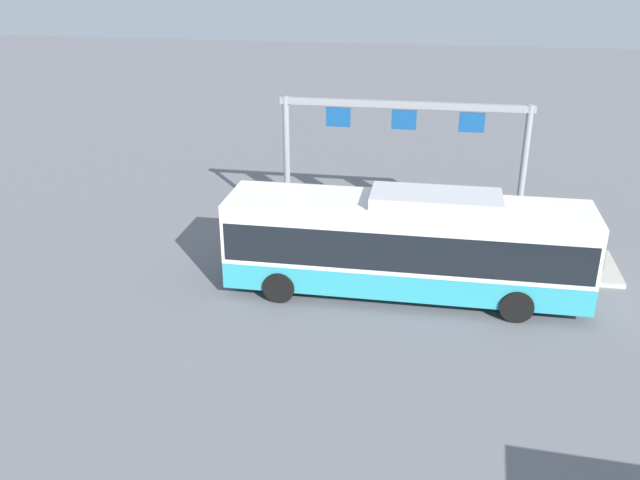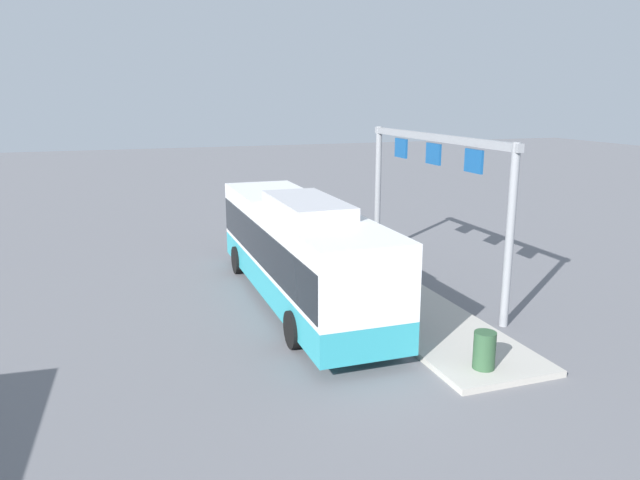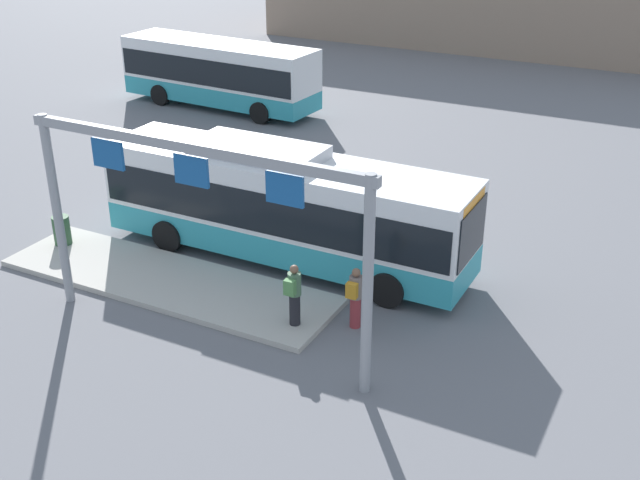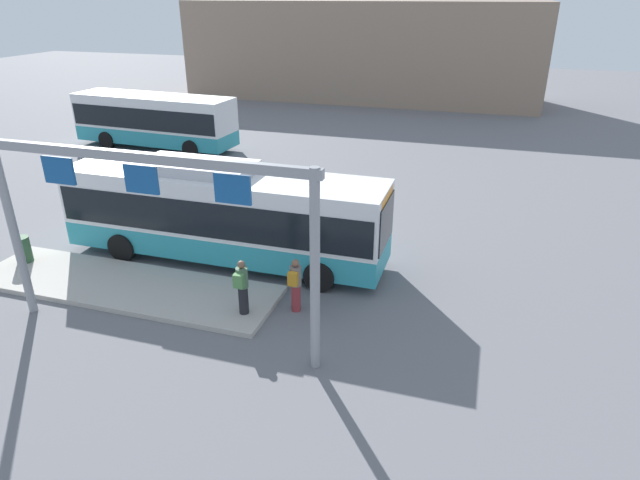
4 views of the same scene
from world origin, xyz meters
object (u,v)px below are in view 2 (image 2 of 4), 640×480
person_boarding (336,243)px  person_waiting_near (370,245)px  bus_main (299,246)px  trash_bin (484,350)px

person_boarding → person_waiting_near: bearing=120.0°
bus_main → person_boarding: bus_main is taller
person_waiting_near → person_boarding: bearing=-61.2°
person_waiting_near → trash_bin: size_ratio=1.86×
person_boarding → trash_bin: (-9.86, 0.00, -0.28)m
person_boarding → trash_bin: 9.87m
bus_main → trash_bin: (-6.36, -2.56, -1.20)m
person_waiting_near → trash_bin: bearing=80.8°
trash_bin → person_waiting_near: bearing=-5.5°
bus_main → person_waiting_near: bearing=-56.9°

